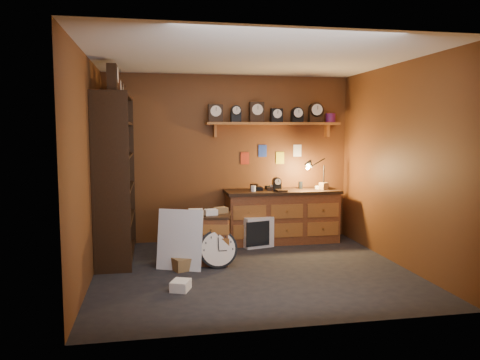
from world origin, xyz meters
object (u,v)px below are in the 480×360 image
Objects in this scene: workbench at (282,213)px; low_cabinet at (209,236)px; shelving_unit at (113,170)px; big_round_clock at (218,249)px.

workbench reaches higher than low_cabinet.
workbench is at bearing 10.77° from shelving_unit.
low_cabinet reaches higher than big_round_clock.
shelving_unit is 5.04× the size of big_round_clock.
low_cabinet is (1.29, -0.50, -0.89)m from shelving_unit.
shelving_unit is 2.76m from workbench.
shelving_unit is at bearing 170.56° from low_cabinet.
low_cabinet is at bearing -142.89° from workbench.
shelving_unit is 3.39× the size of low_cabinet.
shelving_unit is 1.39× the size of workbench.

